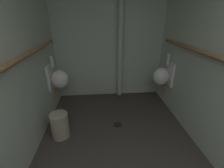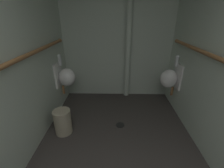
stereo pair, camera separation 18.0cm
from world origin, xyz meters
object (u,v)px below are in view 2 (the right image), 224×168
object	(u,v)px
urinal_right_mid	(170,78)
standpipe_back_wall	(129,37)
floor_drain	(120,125)
waste_bin	(63,122)
urinal_left_mid	(66,77)

from	to	relation	value
urinal_right_mid	standpipe_back_wall	distance (m)	1.09
standpipe_back_wall	floor_drain	xyz separation A→B (m)	(-0.16, -1.02, -1.27)
urinal_right_mid	floor_drain	bearing A→B (deg)	-148.19
urinal_right_mid	floor_drain	xyz separation A→B (m)	(-0.89, -0.55, -0.61)
standpipe_back_wall	waste_bin	bearing A→B (deg)	-130.71
standpipe_back_wall	urinal_left_mid	bearing A→B (deg)	-159.05
urinal_right_mid	standpipe_back_wall	world-z (taller)	standpipe_back_wall
standpipe_back_wall	waste_bin	world-z (taller)	standpipe_back_wall
urinal_left_mid	standpipe_back_wall	size ratio (longest dim) A/B	0.30
floor_drain	urinal_right_mid	bearing A→B (deg)	31.81
urinal_right_mid	floor_drain	world-z (taller)	urinal_right_mid
urinal_right_mid	waste_bin	bearing A→B (deg)	-157.51
urinal_left_mid	floor_drain	xyz separation A→B (m)	(0.99, -0.58, -0.61)
floor_drain	waste_bin	distance (m)	0.90
urinal_left_mid	standpipe_back_wall	bearing A→B (deg)	20.95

